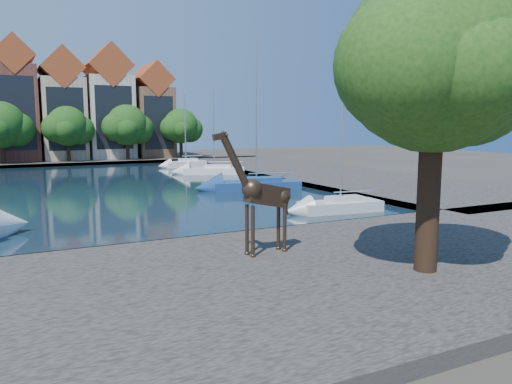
% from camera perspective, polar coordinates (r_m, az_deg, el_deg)
% --- Properties ---
extents(ground, '(160.00, 160.00, 0.00)m').
position_cam_1_polar(ground, '(23.29, -11.59, -6.59)').
color(ground, '#38332B').
rests_on(ground, ground).
extents(water_basin, '(38.00, 50.00, 0.08)m').
position_cam_1_polar(water_basin, '(46.52, -19.39, 0.40)').
color(water_basin, black).
rests_on(water_basin, ground).
extents(near_quay, '(50.00, 14.00, 0.50)m').
position_cam_1_polar(near_quay, '(16.83, -5.21, -11.28)').
color(near_quay, '#4F4944').
rests_on(near_quay, ground).
extents(far_quay, '(60.00, 16.00, 0.50)m').
position_cam_1_polar(far_quay, '(78.22, -22.47, 3.29)').
color(far_quay, '#4F4944').
rests_on(far_quay, ground).
extents(right_quay, '(14.00, 52.00, 0.50)m').
position_cam_1_polar(right_quay, '(55.46, 7.13, 2.16)').
color(right_quay, '#4F4944').
rests_on(right_quay, ground).
extents(plane_tree, '(8.32, 6.40, 10.62)m').
position_cam_1_polar(plane_tree, '(18.62, 20.02, 13.30)').
color(plane_tree, '#332114').
rests_on(plane_tree, near_quay).
extents(townhouse_center, '(5.44, 9.18, 16.93)m').
position_cam_1_polar(townhouse_center, '(77.86, -25.75, 9.07)').
color(townhouse_center, brown).
rests_on(townhouse_center, far_quay).
extents(townhouse_east_inner, '(5.94, 9.18, 15.79)m').
position_cam_1_polar(townhouse_east_inner, '(78.21, -21.28, 8.84)').
color(townhouse_east_inner, tan).
rests_on(townhouse_east_inner, far_quay).
extents(townhouse_east_mid, '(6.43, 9.18, 16.65)m').
position_cam_1_polar(townhouse_east_mid, '(79.13, -16.55, 9.30)').
color(townhouse_east_mid, beige).
rests_on(townhouse_east_mid, far_quay).
extents(townhouse_east_end, '(5.44, 9.18, 14.43)m').
position_cam_1_polar(townhouse_east_end, '(80.53, -11.92, 8.72)').
color(townhouse_east_end, brown).
rests_on(townhouse_east_end, far_quay).
extents(far_tree_mid_west, '(7.80, 6.00, 8.00)m').
position_cam_1_polar(far_tree_mid_west, '(72.30, -27.02, 6.70)').
color(far_tree_mid_west, '#332114').
rests_on(far_tree_mid_west, far_quay).
extents(far_tree_mid_east, '(7.02, 5.40, 7.52)m').
position_cam_1_polar(far_tree_mid_east, '(72.73, -20.67, 6.92)').
color(far_tree_mid_east, '#332114').
rests_on(far_tree_mid_east, far_quay).
extents(far_tree_east, '(7.54, 5.80, 7.84)m').
position_cam_1_polar(far_tree_east, '(74.03, -14.46, 7.27)').
color(far_tree_east, '#332114').
rests_on(far_tree_east, far_quay).
extents(far_tree_far_east, '(6.76, 5.20, 7.36)m').
position_cam_1_polar(far_tree_far_east, '(76.14, -8.53, 7.32)').
color(far_tree_far_east, '#332114').
rests_on(far_tree_far_east, far_quay).
extents(giraffe_statue, '(3.46, 0.79, 4.94)m').
position_cam_1_polar(giraffe_statue, '(19.90, 0.64, -0.30)').
color(giraffe_statue, '#38281C').
rests_on(giraffe_statue, near_quay).
extents(sailboat_right_a, '(5.56, 2.47, 11.50)m').
position_cam_1_polar(sailboat_right_a, '(32.50, 9.62, -1.25)').
color(sailboat_right_a, silver).
rests_on(sailboat_right_a, water_basin).
extents(sailboat_right_b, '(7.74, 4.28, 12.63)m').
position_cam_1_polar(sailboat_right_b, '(42.55, 0.04, 1.04)').
color(sailboat_right_b, navy).
rests_on(sailboat_right_b, water_basin).
extents(sailboat_right_c, '(7.04, 4.87, 9.52)m').
position_cam_1_polar(sailboat_right_c, '(55.89, -4.80, 2.63)').
color(sailboat_right_c, white).
rests_on(sailboat_right_c, water_basin).
extents(sailboat_right_d, '(5.11, 1.81, 9.28)m').
position_cam_1_polar(sailboat_right_d, '(65.00, -8.02, 3.37)').
color(sailboat_right_d, white).
rests_on(sailboat_right_d, water_basin).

